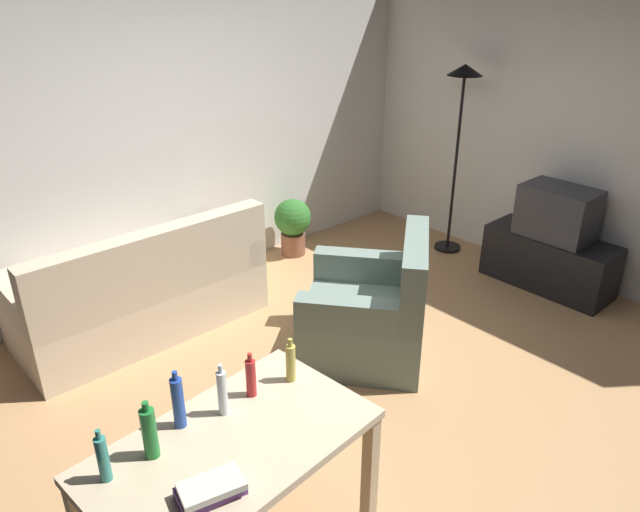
{
  "coord_description": "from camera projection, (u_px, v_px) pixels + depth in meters",
  "views": [
    {
      "loc": [
        -2.41,
        -2.28,
        2.53
      ],
      "look_at": [
        0.1,
        0.5,
        0.75
      ],
      "focal_mm": 33.35,
      "sensor_mm": 36.0,
      "label": 1
    }
  ],
  "objects": [
    {
      "name": "potted_plant",
      "position": [
        293.0,
        223.0,
        5.81
      ],
      "size": [
        0.36,
        0.36,
        0.57
      ],
      "color": "brown",
      "rests_on": "ground_plane"
    },
    {
      "name": "tv",
      "position": [
        558.0,
        212.0,
        5.05
      ],
      "size": [
        0.41,
        0.6,
        0.44
      ],
      "rotation": [
        0.0,
        0.0,
        1.57
      ],
      "color": "#2D2D33",
      "rests_on": "tv_stand"
    },
    {
      "name": "bottle_red",
      "position": [
        251.0,
        377.0,
        2.72
      ],
      "size": [
        0.05,
        0.05,
        0.23
      ],
      "color": "#AD2323",
      "rests_on": "desk"
    },
    {
      "name": "bottle_green",
      "position": [
        149.0,
        432.0,
        2.36
      ],
      "size": [
        0.06,
        0.06,
        0.27
      ],
      "color": "#1E722D",
      "rests_on": "desk"
    },
    {
      "name": "couch",
      "position": [
        143.0,
        295.0,
        4.55
      ],
      "size": [
        1.84,
        0.84,
        0.92
      ],
      "rotation": [
        0.0,
        0.0,
        3.14
      ],
      "color": "beige",
      "rests_on": "ground_plane"
    },
    {
      "name": "wall_rear",
      "position": [
        175.0,
        130.0,
        4.97
      ],
      "size": [
        5.2,
        0.1,
        2.7
      ],
      "primitive_type": "cube",
      "color": "silver",
      "rests_on": "ground_plane"
    },
    {
      "name": "torchiere_lamp",
      "position": [
        461.0,
        109.0,
        5.46
      ],
      "size": [
        0.32,
        0.32,
        1.81
      ],
      "color": "black",
      "rests_on": "ground_plane"
    },
    {
      "name": "bottle_blue",
      "position": [
        178.0,
        402.0,
        2.52
      ],
      "size": [
        0.05,
        0.05,
        0.28
      ],
      "color": "#2347A3",
      "rests_on": "desk"
    },
    {
      "name": "desk",
      "position": [
        233.0,
        461.0,
        2.53
      ],
      "size": [
        1.25,
        0.8,
        0.76
      ],
      "rotation": [
        0.0,
        0.0,
        0.08
      ],
      "color": "#C6B28E",
      "rests_on": "ground_plane"
    },
    {
      "name": "armchair",
      "position": [
        372.0,
        313.0,
        4.28
      ],
      "size": [
        1.23,
        1.22,
        0.92
      ],
      "rotation": [
        0.0,
        0.0,
        3.81
      ],
      "color": "slate",
      "rests_on": "ground_plane"
    },
    {
      "name": "bottle_tall",
      "position": [
        103.0,
        458.0,
        2.25
      ],
      "size": [
        0.05,
        0.05,
        0.24
      ],
      "color": "teal",
      "rests_on": "desk"
    },
    {
      "name": "tv_stand",
      "position": [
        549.0,
        261.0,
        5.24
      ],
      "size": [
        0.44,
        1.1,
        0.48
      ],
      "rotation": [
        0.0,
        0.0,
        1.57
      ],
      "color": "black",
      "rests_on": "ground_plane"
    },
    {
      "name": "wall_right",
      "position": [
        576.0,
        127.0,
        5.07
      ],
      "size": [
        0.1,
        4.4,
        2.7
      ],
      "primitive_type": "cube",
      "color": "silver",
      "rests_on": "ground_plane"
    },
    {
      "name": "bottle_squat",
      "position": [
        291.0,
        362.0,
        2.82
      ],
      "size": [
        0.05,
        0.05,
        0.23
      ],
      "color": "#BCB24C",
      "rests_on": "desk"
    },
    {
      "name": "ground_plane",
      "position": [
        358.0,
        383.0,
        4.08
      ],
      "size": [
        5.2,
        4.4,
        0.02
      ],
      "primitive_type": "cube",
      "color": "tan"
    },
    {
      "name": "bottle_clear",
      "position": [
        222.0,
        392.0,
        2.6
      ],
      "size": [
        0.04,
        0.04,
        0.26
      ],
      "color": "silver",
      "rests_on": "desk"
    },
    {
      "name": "book_stack",
      "position": [
        211.0,
        489.0,
        2.21
      ],
      "size": [
        0.27,
        0.2,
        0.07
      ],
      "color": "#593372",
      "rests_on": "desk"
    }
  ]
}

